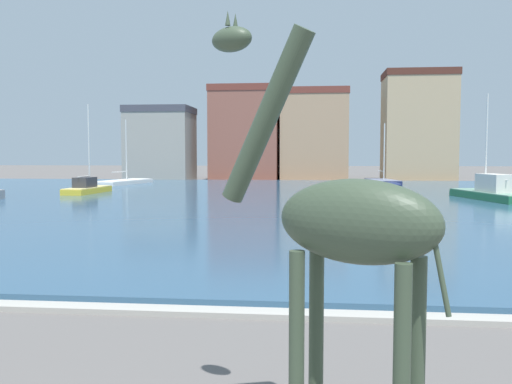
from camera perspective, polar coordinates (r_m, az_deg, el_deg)
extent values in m
cube|color=#2D5170|center=(37.44, 0.48, -0.81)|extent=(85.28, 52.42, 0.25)
cube|color=#ADA89E|center=(11.69, -12.22, -11.91)|extent=(85.28, 0.50, 0.12)
cylinder|color=#3D4C38|center=(5.98, 4.24, -16.80)|extent=(0.16, 0.16, 2.25)
cylinder|color=#3D4C38|center=(6.32, 6.28, -15.62)|extent=(0.16, 0.16, 2.25)
cylinder|color=#3D4C38|center=(5.53, 14.92, -18.69)|extent=(0.16, 0.16, 2.25)
cylinder|color=#3D4C38|center=(5.90, 16.40, -17.23)|extent=(0.16, 0.16, 2.25)
ellipsoid|color=#3D4C38|center=(5.56, 10.46, -3.05)|extent=(1.84, 1.41, 0.86)
cylinder|color=#3D4C38|center=(6.06, 1.11, 7.76)|extent=(1.15, 0.78, 1.92)
ellipsoid|color=#3D4C38|center=(6.46, -2.55, 15.60)|extent=(0.60, 0.51, 0.29)
cone|color=#3D4C38|center=(6.45, -2.96, 17.66)|extent=(0.06, 0.06, 0.16)
cone|color=#3D4C38|center=(6.56, -2.16, 17.43)|extent=(0.06, 0.06, 0.16)
cylinder|color=#3D4C38|center=(5.33, 18.57, -7.38)|extent=(0.24, 0.16, 0.91)
cube|color=gold|center=(43.90, -17.15, -0.01)|extent=(1.97, 5.33, 0.66)
ellipsoid|color=gold|center=(46.13, -15.78, 0.20)|extent=(1.60, 1.92, 0.62)
cube|color=#DFCD77|center=(43.88, -17.16, 0.46)|extent=(1.93, 5.22, 0.06)
cube|color=#333338|center=(43.50, -17.41, 0.97)|extent=(1.27, 1.90, 0.77)
cylinder|color=silver|center=(44.16, -17.02, 4.60)|extent=(0.12, 0.12, 6.40)
cylinder|color=silver|center=(43.37, -17.50, 1.56)|extent=(0.19, 1.84, 0.08)
cube|color=#236B42|center=(39.24, 23.14, -0.56)|extent=(3.50, 7.59, 0.72)
ellipsoid|color=#236B42|center=(42.28, 20.75, -0.20)|extent=(2.23, 2.89, 0.68)
cube|color=gray|center=(39.21, 23.16, 0.01)|extent=(3.43, 7.44, 0.06)
cube|color=silver|center=(38.70, 23.59, 0.86)|extent=(1.86, 2.81, 1.17)
cylinder|color=silver|center=(39.61, 22.88, 4.73)|extent=(0.12, 0.12, 6.52)
cylinder|color=silver|center=(38.53, 23.74, 1.22)|extent=(0.66, 2.53, 0.08)
cube|color=white|center=(56.36, -13.62, 0.87)|extent=(3.86, 8.03, 0.60)
ellipsoid|color=white|center=(59.53, -11.80, 1.05)|extent=(2.63, 3.07, 0.57)
cube|color=silver|center=(56.34, -13.62, 1.20)|extent=(3.78, 7.87, 0.06)
cylinder|color=silver|center=(56.78, -13.37, 4.28)|extent=(0.12, 0.12, 6.11)
cylinder|color=silver|center=(55.65, -14.05, 2.06)|extent=(0.62, 2.66, 0.08)
cube|color=navy|center=(55.79, 13.04, 0.87)|extent=(3.15, 5.53, 0.65)
ellipsoid|color=navy|center=(53.44, 13.85, 0.73)|extent=(2.30, 2.16, 0.62)
cube|color=slate|center=(55.77, 13.04, 1.24)|extent=(3.09, 5.42, 0.06)
cylinder|color=silver|center=(55.34, 13.21, 4.09)|extent=(0.12, 0.12, 5.61)
cylinder|color=silver|center=(56.23, 12.89, 2.15)|extent=(0.42, 1.81, 0.08)
cube|color=gray|center=(68.40, -9.91, 4.63)|extent=(7.66, 6.46, 8.21)
cube|color=#42424C|center=(68.60, -9.95, 8.40)|extent=(7.81, 6.59, 0.80)
cube|color=#8E5142|center=(68.73, -1.15, 5.78)|extent=(8.34, 6.48, 10.82)
cube|color=brown|center=(69.15, -1.16, 10.60)|extent=(8.50, 6.61, 0.80)
cube|color=tan|center=(68.34, 6.07, 5.60)|extent=(8.12, 6.09, 10.42)
cube|color=brown|center=(68.73, 6.11, 10.28)|extent=(8.28, 6.21, 0.80)
cube|color=tan|center=(68.72, 16.54, 6.23)|extent=(8.16, 6.05, 12.28)
cube|color=#51281E|center=(69.30, 16.64, 11.64)|extent=(8.32, 6.17, 0.80)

